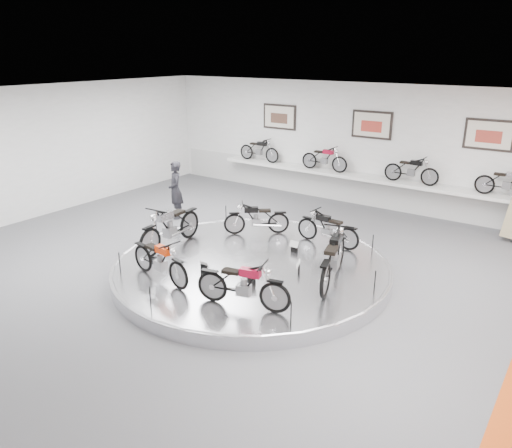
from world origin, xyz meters
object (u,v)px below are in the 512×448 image
Objects in this scene: bike_c at (257,218)px; bike_d at (170,226)px; display_platform at (251,268)px; bike_f at (243,284)px; bike_a at (333,257)px; bike_e at (160,260)px; shelf at (365,178)px; bike_b at (328,228)px; visitor at (176,190)px.

bike_d reaches higher than bike_c.
display_platform is 3.95× the size of bike_f.
bike_a is 1.29× the size of bike_c.
bike_d reaches higher than bike_e.
bike_f is (-0.90, -1.98, -0.08)m from bike_a.
bike_f is at bearing -82.40° from shelf.
bike_f is at bearing 10.49° from bike_e.
bike_b is at bearing 65.43° from display_platform.
bike_b is at bearing 72.22° from bike_e.
bike_e is (-3.05, -2.03, -0.09)m from bike_a.
bike_b is (0.92, -4.39, -0.26)m from shelf.
display_platform is at bearing 68.47° from bike_b.
display_platform is 2.29m from bike_b.
bike_a reaches higher than bike_c.
bike_d is at bearing 82.40° from bike_a.
visitor reaches higher than display_platform.
bike_f is at bearing 82.72° from bike_c.
visitor is at bearing 138.96° from bike_e.
bike_b is 5.25m from visitor.
visitor is at bearing -134.95° from shelf.
visitor reaches higher than bike_f.
display_platform is 3.36× the size of bike_a.
bike_d is 3.58m from bike_f.
bike_d is at bearing 21.11° from bike_c.
visitor reaches higher than bike_d.
bike_c reaches higher than shelf.
display_platform is at bearing 82.86° from bike_c.
bike_a is 3.67m from bike_e.
bike_b is 1.01× the size of bike_c.
bike_a reaches higher than shelf.
bike_a reaches higher than bike_f.
shelf is at bearing 157.51° from bike_d.
bike_d is (-1.19, -2.02, 0.12)m from bike_c.
bike_b is 0.84× the size of visitor.
bike_a is at bearing 115.28° from bike_c.
bike_c is 3.37m from visitor.
display_platform is at bearing 95.32° from bike_d.
bike_f is (2.15, 0.05, 0.01)m from bike_e.
visitor reaches higher than bike_c.
visitor is (-2.15, 2.44, 0.03)m from bike_d.
bike_b is at bearing 78.80° from bike_f.
bike_c is 0.91× the size of bike_f.
shelf is 6.92× the size of bike_e.
display_platform is at bearing 107.22° from bike_f.
visitor is (-4.33, -4.34, -0.11)m from shelf.
bike_c is 2.34m from bike_d.
bike_c is at bearing 14.15° from bike_b.
bike_b is 0.78× the size of bike_d.
bike_f reaches higher than bike_c.
bike_c is (-2.99, 1.48, -0.12)m from bike_a.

